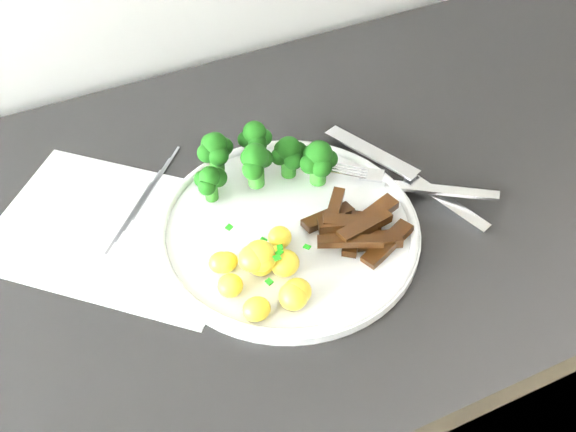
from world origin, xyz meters
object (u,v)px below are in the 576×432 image
(recipe_paper, at_px, (119,230))
(knife, at_px, (424,189))
(fork, at_px, (417,185))
(plate, at_px, (288,229))
(beef_strips, at_px, (358,229))
(counter, at_px, (234,426))
(broccoli, at_px, (262,156))
(potatoes, at_px, (264,267))

(recipe_paper, bearing_deg, knife, -15.45)
(knife, bearing_deg, fork, 176.52)
(plate, distance_m, beef_strips, 0.08)
(beef_strips, bearing_deg, knife, 16.54)
(counter, distance_m, broccoli, 0.52)
(potatoes, bearing_deg, broccoli, 66.83)
(beef_strips, bearing_deg, broccoli, 115.63)
(counter, relative_size, potatoes, 20.91)
(plate, relative_size, beef_strips, 2.62)
(recipe_paper, xyz_separation_m, potatoes, (0.12, -0.14, 0.03))
(counter, distance_m, recipe_paper, 0.47)
(recipe_paper, distance_m, knife, 0.36)
(recipe_paper, bearing_deg, broccoli, -0.86)
(counter, relative_size, recipe_paper, 7.18)
(potatoes, xyz_separation_m, beef_strips, (0.12, 0.01, -0.01))
(beef_strips, bearing_deg, fork, 18.59)
(recipe_paper, xyz_separation_m, broccoli, (0.18, -0.00, 0.05))
(plate, xyz_separation_m, fork, (0.16, -0.01, 0.01))
(counter, height_order, recipe_paper, recipe_paper)
(recipe_paper, bearing_deg, counter, -28.66)
(counter, distance_m, fork, 0.54)
(plate, bearing_deg, recipe_paper, 153.59)
(plate, height_order, potatoes, potatoes)
(counter, distance_m, knife, 0.53)
(potatoes, distance_m, beef_strips, 0.12)
(plate, bearing_deg, potatoes, -134.66)
(recipe_paper, xyz_separation_m, plate, (0.17, -0.08, 0.01))
(fork, xyz_separation_m, knife, (0.01, -0.00, -0.01))
(counter, distance_m, beef_strips, 0.51)
(counter, relative_size, fork, 15.32)
(potatoes, distance_m, fork, 0.22)
(counter, xyz_separation_m, beef_strips, (0.14, -0.08, 0.48))
(broccoli, bearing_deg, potatoes, -113.17)
(fork, bearing_deg, counter, 169.57)
(recipe_paper, height_order, potatoes, potatoes)
(recipe_paper, height_order, beef_strips, beef_strips)
(recipe_paper, relative_size, broccoli, 2.09)
(broccoli, distance_m, knife, 0.20)
(broccoli, xyz_separation_m, beef_strips, (0.06, -0.12, -0.03))
(fork, distance_m, knife, 0.01)
(potatoes, relative_size, fork, 0.73)
(counter, xyz_separation_m, knife, (0.25, -0.05, 0.47))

